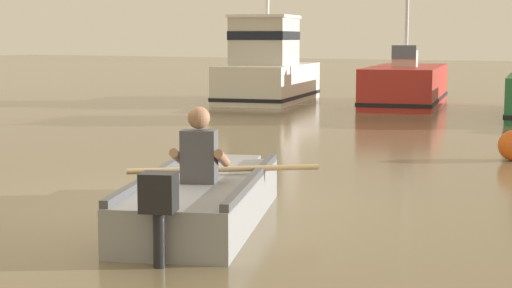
% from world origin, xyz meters
% --- Properties ---
extents(ground_plane, '(120.00, 120.00, 0.00)m').
position_xyz_m(ground_plane, '(0.00, 0.00, 0.00)').
color(ground_plane, '#7A6B4C').
extents(rowboat_with_person, '(2.11, 3.62, 1.19)m').
position_xyz_m(rowboat_with_person, '(0.99, -0.34, 0.25)').
color(rowboat_with_person, gray).
rests_on(rowboat_with_person, ground).
extents(moored_boat_white, '(2.96, 4.89, 3.94)m').
position_xyz_m(moored_boat_white, '(-6.01, 13.94, 0.92)').
color(moored_boat_white, white).
rests_on(moored_boat_white, ground).
extents(moored_boat_red, '(3.00, 5.61, 5.07)m').
position_xyz_m(moored_boat_red, '(-2.13, 14.80, 0.52)').
color(moored_boat_red, '#B72D28').
rests_on(moored_boat_red, ground).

